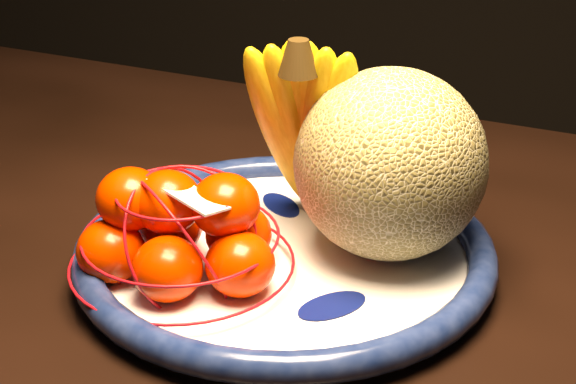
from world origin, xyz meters
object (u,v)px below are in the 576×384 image
(cantaloupe, at_px, (390,164))
(banana_bunch, at_px, (306,122))
(dining_table, at_px, (52,309))
(mandarin_bag, at_px, (181,233))
(fruit_bowl, at_px, (285,252))

(cantaloupe, distance_m, banana_bunch, 0.09)
(dining_table, distance_m, banana_bunch, 0.32)
(mandarin_bag, bearing_deg, dining_table, 163.95)
(dining_table, relative_size, fruit_bowl, 4.57)
(dining_table, height_order, cantaloupe, cantaloupe)
(cantaloupe, relative_size, banana_bunch, 0.82)
(fruit_bowl, bearing_deg, dining_table, -177.27)
(fruit_bowl, distance_m, mandarin_bag, 0.10)
(cantaloupe, xyz_separation_m, banana_bunch, (-0.08, 0.03, 0.02))
(cantaloupe, bearing_deg, mandarin_bag, -149.29)
(banana_bunch, bearing_deg, dining_table, -168.58)
(fruit_bowl, bearing_deg, cantaloupe, 21.14)
(cantaloupe, xyz_separation_m, mandarin_bag, (-0.16, -0.09, -0.04))
(fruit_bowl, xyz_separation_m, banana_bunch, (0.00, 0.06, 0.10))
(dining_table, distance_m, mandarin_bag, 0.22)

